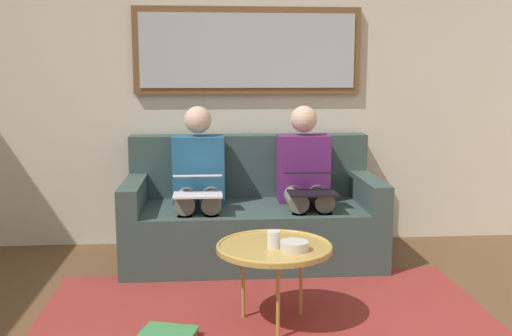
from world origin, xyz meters
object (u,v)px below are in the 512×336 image
Objects in this scene: person_right at (199,180)px; couch at (252,216)px; person_left at (305,179)px; bowl at (294,246)px; framed_mirror at (248,51)px; laptop_black at (311,182)px; laptop_white at (198,184)px; cup at (274,239)px; coffee_table at (274,248)px.

couch is at bearing -170.15° from person_right.
person_left is 1.00× the size of person_right.
framed_mirror is at bearing -85.53° from bowl.
person_right reaches higher than laptop_black.
laptop_white is (0.78, 0.00, -0.01)m from laptop_black.
bowl is 0.43× the size of laptop_black.
cup is 1.03m from laptop_white.
cup is (-0.03, 1.64, -1.05)m from framed_mirror.
laptop_black is at bearing -179.72° from laptop_white.
person_right is at bearing 49.35° from framed_mirror.
person_left reaches higher than cup.
laptop_black is 0.31× the size of person_right.
person_left is (-0.26, -1.24, 0.13)m from bowl.
laptop_black reaches higher than laptop_white.
person_left is 0.82m from laptop_white.
laptop_white is (0.39, 0.71, -0.92)m from framed_mirror.
bowl is 1.28m from person_left.
couch is at bearing -88.68° from cup.
framed_mirror is 1.12m from person_left.
cup is at bearing 114.36° from laptop_white.
person_right is at bearing 0.00° from person_left.
person_left is 0.78m from person_right.
bowl is (-0.13, 1.70, -1.07)m from framed_mirror.
couch is 1.04× the size of framed_mirror.
person_right is (0.39, 0.07, 0.30)m from couch.
coffee_table is 1.92× the size of laptop_white.
framed_mirror is at bearing -119.03° from laptop_white.
cup is 0.59× the size of bowl.
laptop_black is at bearing -111.28° from cup.
framed_mirror is 1.23m from laptop_white.
person_left is at bearing -101.79° from bowl.
framed_mirror is 2.02m from bowl.
person_right is at bearing -90.00° from laptop_white.
cup is at bearing 72.87° from person_left.
laptop_white is (0.43, -0.90, 0.19)m from coffee_table.
bowl is 1.36m from person_right.
laptop_white is at bearing -64.51° from coffee_table.
person_left reaches higher than couch.
bowl is at bearing 94.47° from framed_mirror.
person_right is at bearing 9.85° from couch.
couch is 0.50m from person_left.
person_right reaches higher than bowl.
laptop_black reaches higher than bowl.
bowl is at bearing 75.41° from laptop_black.
couch is 1.30m from framed_mirror.
coffee_table is at bearing 68.49° from laptop_black.
laptop_black is at bearing -104.59° from bowl.
framed_mirror is at bearing -88.70° from coffee_table.
coffee_table is 1.21m from person_left.
framed_mirror reaches higher than person_right.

